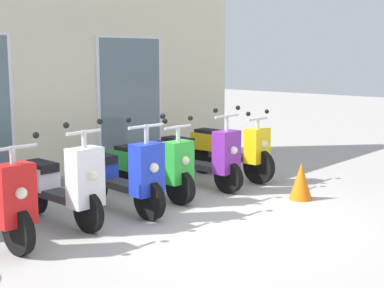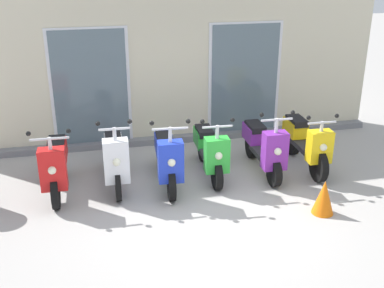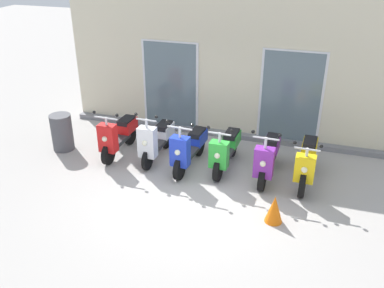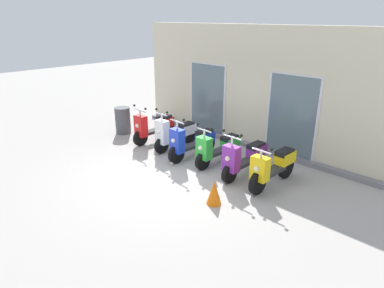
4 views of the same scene
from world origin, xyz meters
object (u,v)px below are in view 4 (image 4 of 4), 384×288
Objects in this scene: scooter_red at (153,127)px; scooter_green at (218,148)px; trash_bin at (123,120)px; scooter_purple at (244,158)px; scooter_yellow at (273,167)px; traffic_cone at (214,193)px; scooter_blue at (192,142)px; scooter_white at (175,133)px.

scooter_red is 0.97× the size of scooter_green.
scooter_purple is at bearing 2.11° from trash_bin.
scooter_yellow is at bearing 0.47° from scooter_red.
traffic_cone is (-0.43, -1.56, -0.21)m from scooter_yellow.
scooter_red is 3.01× the size of traffic_cone.
scooter_green is 0.96× the size of scooter_yellow.
trash_bin is (-1.38, -0.17, -0.05)m from scooter_red.
scooter_green is 2.08m from traffic_cone.
scooter_blue is 3.13m from trash_bin.
scooter_green is (2.50, 0.11, -0.04)m from scooter_red.
scooter_red is at bearing -179.82° from scooter_purple.
scooter_yellow is (2.46, 0.13, -0.00)m from scooter_blue.
scooter_purple is (2.50, -0.03, -0.03)m from scooter_white.
scooter_red is 0.92m from scooter_white.
scooter_purple reaches higher than scooter_red.
scooter_purple reaches higher than scooter_green.
scooter_yellow is 1.95× the size of trash_bin.
scooter_yellow is 3.25× the size of traffic_cone.
scooter_white is 0.96× the size of scooter_blue.
scooter_green is (0.76, 0.21, -0.03)m from scooter_blue.
scooter_green is at bearing 177.33° from scooter_yellow.
scooter_red is at bearing 6.87° from trash_bin.
scooter_green is 3.90m from trash_bin.
scooter_blue is 0.79m from scooter_green.
traffic_cone is (3.78, -1.52, -0.23)m from scooter_red.
scooter_yellow is (3.29, -0.01, -0.03)m from scooter_white.
scooter_white is 3.29m from scooter_yellow.
traffic_cone is at bearing -105.30° from scooter_yellow.
scooter_green is 1.00× the size of scooter_purple.
traffic_cone is (2.86, -1.56, -0.24)m from scooter_white.
scooter_white reaches higher than scooter_purple.
scooter_white is at bearing 170.47° from scooter_blue.
scooter_yellow is (1.70, -0.08, 0.02)m from scooter_green.
trash_bin reaches higher than traffic_cone.
scooter_white is 3.27m from traffic_cone.
scooter_red reaches higher than scooter_green.
scooter_red is at bearing 158.09° from traffic_cone.
trash_bin is at bearing -175.86° from scooter_green.
scooter_green is (1.58, 0.07, -0.05)m from scooter_white.
scooter_white is at bearing -177.39° from scooter_green.
trash_bin is at bearing -173.13° from scooter_red.
scooter_blue reaches higher than scooter_green.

